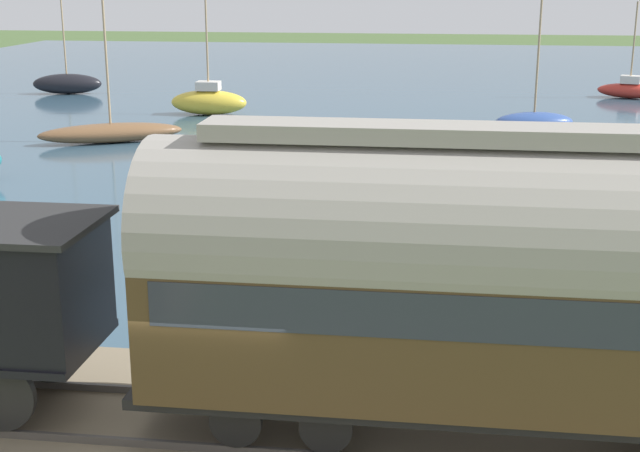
# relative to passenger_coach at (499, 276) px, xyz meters

# --- Properties ---
(ground_plane) EXTENTS (200.00, 200.00, 0.00)m
(ground_plane) POSITION_rel_passenger_coach_xyz_m (-0.17, 4.06, -2.94)
(ground_plane) COLOR #476033
(harbor_water) EXTENTS (80.00, 80.00, 0.01)m
(harbor_water) POSITION_rel_passenger_coach_xyz_m (42.86, 4.06, -2.93)
(harbor_water) COLOR #38566B
(harbor_water) RESTS_ON ground
(rail_embankment) EXTENTS (5.12, 56.00, 0.49)m
(rail_embankment) POSITION_rel_passenger_coach_xyz_m (0.00, 4.06, -2.75)
(rail_embankment) COLOR #84755B
(rail_embankment) RESTS_ON ground
(passenger_coach) EXTENTS (2.62, 10.33, 4.56)m
(passenger_coach) POSITION_rel_passenger_coach_xyz_m (0.00, 0.00, 0.00)
(passenger_coach) COLOR black
(passenger_coach) RESTS_ON rail_embankment
(sailboat_black) EXTENTS (2.08, 4.27, 8.48)m
(sailboat_black) POSITION_rel_passenger_coach_xyz_m (39.65, 23.22, -2.28)
(sailboat_black) COLOR black
(sailboat_black) RESTS_ON harbor_water
(sailboat_brown) EXTENTS (3.84, 6.09, 7.23)m
(sailboat_brown) POSITION_rel_passenger_coach_xyz_m (24.42, 14.84, -2.48)
(sailboat_brown) COLOR brown
(sailboat_brown) RESTS_ON harbor_water
(sailboat_blue) EXTENTS (2.20, 3.87, 7.65)m
(sailboat_blue) POSITION_rel_passenger_coach_xyz_m (29.43, -3.44, -2.41)
(sailboat_blue) COLOR #335199
(sailboat_blue) RESTS_ON harbor_water
(sailboat_red) EXTENTS (2.31, 3.87, 5.50)m
(sailboat_red) POSITION_rel_passenger_coach_xyz_m (42.17, -10.13, -2.42)
(sailboat_red) COLOR #B72D23
(sailboat_red) RESTS_ON harbor_water
(sailboat_yellow) EXTENTS (1.65, 3.98, 6.09)m
(sailboat_yellow) POSITION_rel_passenger_coach_xyz_m (32.70, 12.65, -2.23)
(sailboat_yellow) COLOR gold
(sailboat_yellow) RESTS_ON harbor_water
(rowboat_far_out) EXTENTS (2.33, 2.15, 0.44)m
(rowboat_far_out) POSITION_rel_passenger_coach_xyz_m (10.26, 7.91, -2.71)
(rowboat_far_out) COLOR beige
(rowboat_far_out) RESTS_ON harbor_water
(rowboat_mid_harbor) EXTENTS (0.80, 2.18, 0.48)m
(rowboat_mid_harbor) POSITION_rel_passenger_coach_xyz_m (7.79, 1.67, -2.69)
(rowboat_mid_harbor) COLOR beige
(rowboat_mid_harbor) RESTS_ON harbor_water
(rowboat_off_pier) EXTENTS (2.39, 2.25, 0.34)m
(rowboat_off_pier) POSITION_rel_passenger_coach_xyz_m (4.10, 8.53, -2.76)
(rowboat_off_pier) COLOR #B7B2A3
(rowboat_off_pier) RESTS_ON harbor_water
(rowboat_near_shore) EXTENTS (1.29, 2.09, 0.45)m
(rowboat_near_shore) POSITION_rel_passenger_coach_xyz_m (8.45, 5.97, -2.70)
(rowboat_near_shore) COLOR silver
(rowboat_near_shore) RESTS_ON harbor_water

